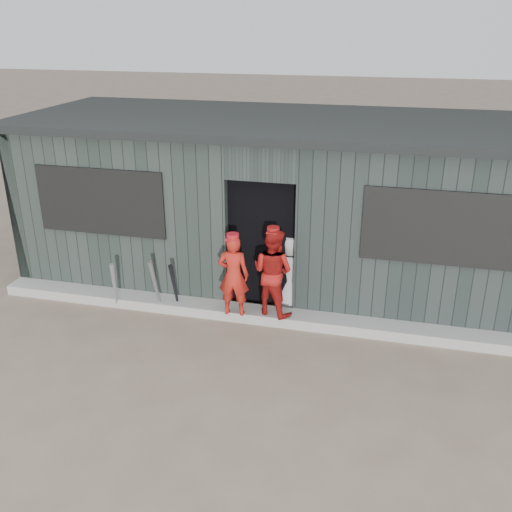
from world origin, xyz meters
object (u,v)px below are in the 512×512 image
(bat_right, at_px, (175,287))
(player_grey_back, at_px, (292,272))
(player_red_left, at_px, (233,275))
(bat_mid, at_px, (156,286))
(player_red_right, at_px, (273,272))
(dugout, at_px, (281,201))
(bat_left, at_px, (115,286))

(bat_right, distance_m, player_grey_back, 1.73)
(player_red_left, relative_size, player_grey_back, 0.99)
(bat_mid, xyz_separation_m, bat_right, (0.26, 0.07, -0.03))
(player_red_right, xyz_separation_m, dugout, (-0.24, 1.70, 0.50))
(bat_right, xyz_separation_m, dugout, (1.21, 1.77, 0.88))
(player_red_left, bearing_deg, player_red_right, -167.74)
(bat_right, relative_size, dugout, 0.10)
(player_grey_back, bearing_deg, bat_mid, 29.35)
(bat_mid, bearing_deg, dugout, 51.31)
(bat_mid, xyz_separation_m, dugout, (1.47, 1.84, 0.85))
(bat_left, distance_m, bat_right, 0.90)
(player_grey_back, bearing_deg, bat_left, 26.98)
(player_grey_back, bearing_deg, bat_right, 29.54)
(bat_mid, relative_size, player_red_right, 0.69)
(player_red_right, height_order, player_grey_back, player_red_right)
(dugout, bearing_deg, player_grey_back, -71.06)
(bat_right, distance_m, player_red_left, 0.99)
(bat_left, height_order, player_red_left, player_red_left)
(bat_mid, distance_m, player_red_left, 1.23)
(bat_right, relative_size, player_red_left, 0.69)
(bat_mid, bearing_deg, player_grey_back, 17.02)
(bat_mid, height_order, dugout, dugout)
(bat_left, relative_size, player_red_right, 0.63)
(bat_mid, xyz_separation_m, player_red_right, (1.71, 0.14, 0.35))
(bat_mid, relative_size, dugout, 0.11)
(player_red_right, bearing_deg, player_red_left, 38.06)
(bat_right, xyz_separation_m, player_grey_back, (1.64, 0.51, 0.20))
(bat_left, xyz_separation_m, bat_mid, (0.62, 0.08, 0.04))
(player_red_left, bearing_deg, bat_right, -11.43)
(bat_right, bearing_deg, bat_left, -170.28)
(bat_mid, relative_size, player_red_left, 0.74)
(bat_mid, height_order, bat_right, bat_mid)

